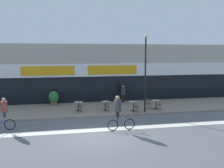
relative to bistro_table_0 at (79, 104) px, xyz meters
The scene contains 18 objects.
ground_plane 6.54m from the bistro_table_0, 85.10° to the right, with size 120.00×120.00×0.00m, color #5B5B60.
sidewalk_slab 1.10m from the bistro_table_0, 53.93° to the left, with size 40.00×5.50×0.12m, color gray.
storefront_facade 5.90m from the bistro_table_0, 84.20° to the left, with size 40.00×4.06×5.53m.
bike_lane_stripe 5.22m from the bistro_table_0, 83.84° to the right, with size 36.00×0.70×0.01m, color silver.
bistro_table_0 is the anchor object (origin of this frame).
bistro_table_1 2.15m from the bistro_table_0, ahead, with size 0.68×0.68×0.72m.
bistro_table_2 4.37m from the bistro_table_0, 12.95° to the right, with size 0.74×0.74×0.75m.
bistro_table_3 6.33m from the bistro_table_0, ahead, with size 0.72×0.72×0.71m.
cafe_chair_0_near 0.63m from the bistro_table_0, 89.24° to the right, with size 0.44×0.59×0.90m.
cafe_chair_1_near 2.31m from the bistro_table_0, 23.03° to the right, with size 0.44×0.59×0.90m.
cafe_chair_2_near 4.55m from the bistro_table_0, 20.66° to the right, with size 0.42×0.59×0.90m.
cafe_chair_3_near 6.41m from the bistro_table_0, 10.62° to the right, with size 0.43×0.59×0.90m.
cafe_chair_3_side 5.71m from the bistro_table_0, ahead, with size 0.60×0.45×0.90m.
planter_pot 3.31m from the bistro_table_0, 126.35° to the left, with size 0.88×0.88×1.26m.
lamp_post 5.98m from the bistro_table_0, 16.95° to the right, with size 0.26×0.26×5.96m.
cyclist_0 5.86m from the bistro_table_0, 70.34° to the right, with size 1.74×0.51×2.15m.
cyclist_1 6.33m from the bistro_table_0, 140.67° to the right, with size 1.73×0.52×2.01m.
pedestrian_near_end 5.14m from the bistro_table_0, 31.82° to the left, with size 0.42×0.42×1.61m.
Camera 1 is at (-2.19, -14.10, 4.68)m, focal length 42.00 mm.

